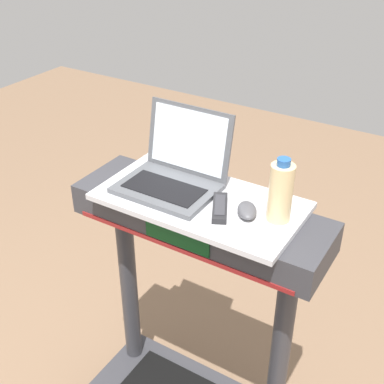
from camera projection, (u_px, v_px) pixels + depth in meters
The scene contains 5 objects.
desk_board at pixel (200, 201), 1.71m from camera, with size 0.68×0.36×0.02m, color silver.
laptop at pixel (174, 172), 1.75m from camera, with size 0.33×0.29×0.25m.
computer_mouse at pixel (247, 210), 1.61m from camera, with size 0.06×0.10×0.03m, color #4C4C51.
water_bottle at pixel (281, 192), 1.55m from camera, with size 0.07×0.07×0.21m.
tv_remote at pixel (220, 208), 1.63m from camera, with size 0.11×0.16×0.02m.
Camera 1 is at (0.73, -0.54, 1.99)m, focal length 47.90 mm.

